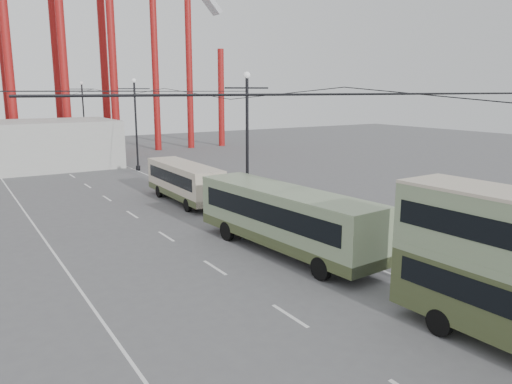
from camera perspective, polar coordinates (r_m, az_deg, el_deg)
ground at (r=16.95m, az=15.13°, el=-17.69°), size 160.00×160.00×0.00m
road_markings at (r=32.32m, az=-12.45°, el=-3.34°), size 12.52×120.00×0.01m
lamp_post_mid at (r=32.66m, az=-1.02°, el=5.43°), size 3.20×0.44×9.32m
lamp_post_far at (r=52.68m, az=-13.55°, el=7.46°), size 3.20×0.44×9.32m
lamp_post_distant at (r=73.84m, az=-19.09°, el=8.24°), size 3.20×0.44×9.32m
fairground_shed at (r=57.35m, az=-26.81°, el=4.66°), size 22.00×10.00×5.00m
single_decker_green at (r=25.34m, az=3.29°, el=-2.88°), size 3.64×11.81×3.29m
single_decker_cream at (r=37.17m, az=-8.21°, el=1.29°), size 2.46×9.21×2.85m
pedestrian at (r=27.67m, az=-1.36°, el=-3.53°), size 0.83×0.73×1.93m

